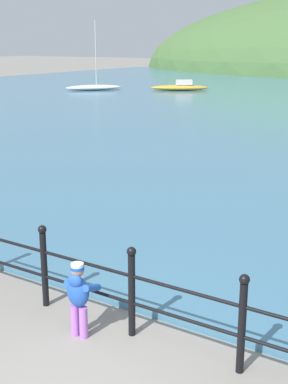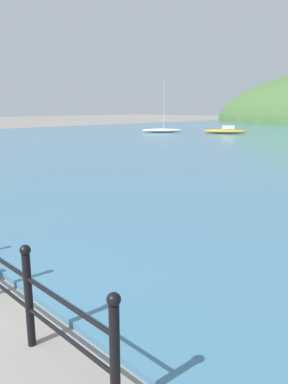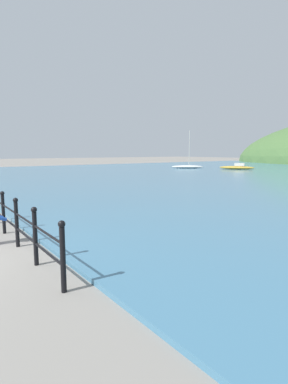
{
  "view_description": "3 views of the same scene",
  "coord_description": "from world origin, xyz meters",
  "views": [
    {
      "loc": [
        3.29,
        -3.56,
        3.64
      ],
      "look_at": [
        -1.46,
        3.83,
        1.15
      ],
      "focal_mm": 50.0,
      "sensor_mm": 36.0,
      "label": 1
    },
    {
      "loc": [
        4.93,
        -0.23,
        2.65
      ],
      "look_at": [
        0.16,
        4.45,
        1.13
      ],
      "focal_mm": 35.0,
      "sensor_mm": 36.0,
      "label": 2
    },
    {
      "loc": [
        7.36,
        -0.2,
        2.29
      ],
      "look_at": [
        0.67,
        4.72,
        1.18
      ],
      "focal_mm": 28.0,
      "sensor_mm": 36.0,
      "label": 3
    }
  ],
  "objects": [
    {
      "name": "child_in_coat",
      "position": [
        -0.69,
        1.11,
        0.6
      ],
      "size": [
        0.4,
        0.39,
        1.0
      ],
      "color": "#AD66C6",
      "rests_on": "ground"
    },
    {
      "name": "iron_railing",
      "position": [
        -0.14,
        1.5,
        0.64
      ],
      "size": [
        6.04,
        0.12,
        1.21
      ],
      "color": "black",
      "rests_on": "ground"
    },
    {
      "name": "boat_blue_hull",
      "position": [
        -16.29,
        31.91,
        0.35
      ],
      "size": [
        4.28,
        3.37,
        0.77
      ],
      "color": "gold",
      "rests_on": "water"
    },
    {
      "name": "boat_twin_mast",
      "position": [
        -21.89,
        28.65,
        0.32
      ],
      "size": [
        3.69,
        4.05,
        5.02
      ],
      "color": "silver",
      "rests_on": "water"
    }
  ]
}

